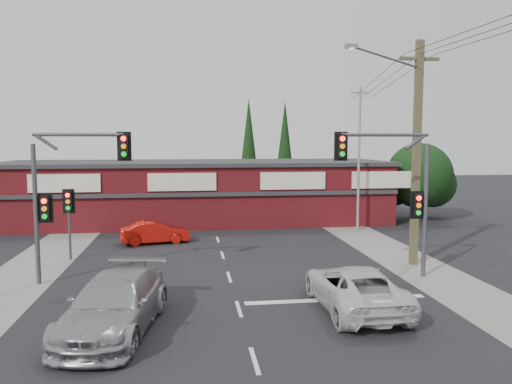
{
  "coord_description": "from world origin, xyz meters",
  "views": [
    {
      "loc": [
        -1.61,
        -18.13,
        5.58
      ],
      "look_at": [
        1.26,
        3.0,
        3.42
      ],
      "focal_mm": 35.0,
      "sensor_mm": 36.0,
      "label": 1
    }
  ],
  "objects": [
    {
      "name": "ground",
      "position": [
        0.0,
        0.0,
        0.0
      ],
      "size": [
        120.0,
        120.0,
        0.0
      ],
      "primitive_type": "plane",
      "color": "black",
      "rests_on": "ground"
    },
    {
      "name": "road_strip",
      "position": [
        0.0,
        5.0,
        0.01
      ],
      "size": [
        14.0,
        70.0,
        0.01
      ],
      "primitive_type": "cube",
      "color": "black",
      "rests_on": "ground"
    },
    {
      "name": "verge_left",
      "position": [
        -8.5,
        5.0,
        0.01
      ],
      "size": [
        3.0,
        70.0,
        0.02
      ],
      "primitive_type": "cube",
      "color": "gray",
      "rests_on": "ground"
    },
    {
      "name": "verge_right",
      "position": [
        8.5,
        5.0,
        0.01
      ],
      "size": [
        3.0,
        70.0,
        0.02
      ],
      "primitive_type": "cube",
      "color": "gray",
      "rests_on": "ground"
    },
    {
      "name": "stop_line",
      "position": [
        3.5,
        -1.5,
        0.01
      ],
      "size": [
        6.5,
        0.35,
        0.01
      ],
      "primitive_type": "cube",
      "color": "silver",
      "rests_on": "ground"
    },
    {
      "name": "white_suv",
      "position": [
        3.84,
        -2.51,
        0.74
      ],
      "size": [
        2.46,
        5.3,
        1.47
      ],
      "primitive_type": "imported",
      "rotation": [
        0.0,
        0.0,
        3.14
      ],
      "color": "silver",
      "rests_on": "ground"
    },
    {
      "name": "silver_suv",
      "position": [
        -3.82,
        -3.45,
        0.82
      ],
      "size": [
        3.22,
        5.97,
        1.64
      ],
      "primitive_type": "imported",
      "rotation": [
        0.0,
        0.0,
        -0.17
      ],
      "color": "#A1A3A6",
      "rests_on": "ground"
    },
    {
      "name": "red_sedan",
      "position": [
        -3.48,
        9.43,
        0.61
      ],
      "size": [
        3.9,
        1.98,
        1.23
      ],
      "primitive_type": "imported",
      "rotation": [
        0.0,
        0.0,
        1.76
      ],
      "color": "#B7120B",
      "rests_on": "ground"
    },
    {
      "name": "lane_dashes",
      "position": [
        0.0,
        7.97,
        0.01
      ],
      "size": [
        0.12,
        53.54,
        0.01
      ],
      "color": "silver",
      "rests_on": "ground"
    },
    {
      "name": "shop_building",
      "position": [
        -0.99,
        16.99,
        2.13
      ],
      "size": [
        27.3,
        8.4,
        4.22
      ],
      "color": "#460E12",
      "rests_on": "ground"
    },
    {
      "name": "tree_cluster",
      "position": [
        14.69,
        15.44,
        2.9
      ],
      "size": [
        5.9,
        5.1,
        5.5
      ],
      "color": "#2D2116",
      "rests_on": "ground"
    },
    {
      "name": "conifer_near",
      "position": [
        3.5,
        24.0,
        5.48
      ],
      "size": [
        1.8,
        1.8,
        9.25
      ],
      "color": "#2D2116",
      "rests_on": "ground"
    },
    {
      "name": "conifer_far",
      "position": [
        7.0,
        26.0,
        5.48
      ],
      "size": [
        1.8,
        1.8,
        9.25
      ],
      "color": "#2D2116",
      "rests_on": "ground"
    },
    {
      "name": "traffic_mast_left",
      "position": [
        -6.43,
        2.0,
        3.93
      ],
      "size": [
        3.77,
        0.27,
        5.97
      ],
      "color": "#47494C",
      "rests_on": "ground"
    },
    {
      "name": "traffic_mast_right",
      "position": [
        6.86,
        1.0,
        3.95
      ],
      "size": [
        3.96,
        0.27,
        5.97
      ],
      "color": "#47494C",
      "rests_on": "ground"
    },
    {
      "name": "pedestal_signal",
      "position": [
        -7.2,
        6.01,
        2.41
      ],
      "size": [
        0.55,
        0.27,
        3.38
      ],
      "color": "#47494C",
      "rests_on": "ground"
    },
    {
      "name": "utility_pole",
      "position": [
        8.36,
        2.99,
        5.4
      ],
      "size": [
        4.38,
        0.59,
        10.0
      ],
      "color": "brown",
      "rests_on": "ground"
    },
    {
      "name": "steel_pole",
      "position": [
        9.0,
        12.0,
        4.7
      ],
      "size": [
        1.2,
        0.16,
        9.0
      ],
      "color": "gray",
      "rests_on": "ground"
    },
    {
      "name": "power_lines",
      "position": [
        8.47,
        -2.47,
        9.04
      ],
      "size": [
        2.01,
        29.0,
        1.22
      ],
      "color": "black",
      "rests_on": "ground"
    }
  ]
}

